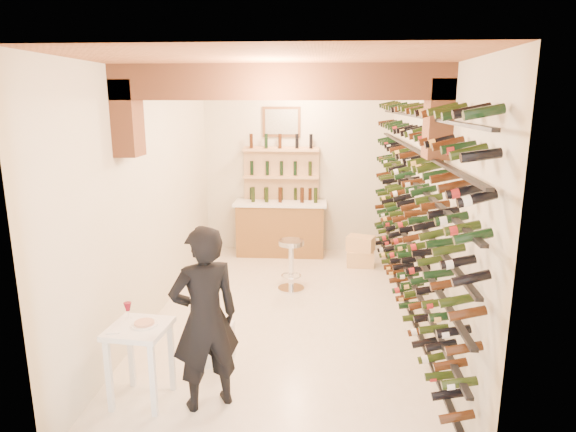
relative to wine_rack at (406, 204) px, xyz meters
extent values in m
plane|color=silver|center=(-1.53, 0.00, -1.55)|extent=(6.00, 6.00, 0.00)
cube|color=beige|center=(-1.53, 3.00, 0.05)|extent=(3.50, 0.02, 3.20)
cube|color=beige|center=(-1.53, -3.00, 0.05)|extent=(3.50, 0.02, 3.20)
cube|color=beige|center=(-3.28, 0.00, 0.05)|extent=(0.02, 6.00, 3.20)
cube|color=beige|center=(0.22, 0.00, 0.05)|extent=(0.02, 6.00, 3.20)
cube|color=#AB653C|center=(-1.53, 0.00, 1.65)|extent=(3.50, 6.00, 0.02)
cube|color=brown|center=(-1.53, -1.00, 1.47)|extent=(3.50, 0.35, 0.36)
cube|color=brown|center=(-3.16, -1.00, 1.10)|extent=(0.24, 0.35, 0.80)
cube|color=brown|center=(0.10, -1.00, 1.10)|extent=(0.24, 0.35, 0.80)
cube|color=black|center=(0.06, 0.00, -1.30)|extent=(0.06, 5.70, 0.03)
cube|color=black|center=(0.06, 0.00, -0.90)|extent=(0.06, 5.70, 0.03)
cube|color=black|center=(0.06, 0.00, -0.50)|extent=(0.06, 5.70, 0.03)
cube|color=black|center=(0.06, 0.00, -0.10)|extent=(0.06, 5.70, 0.03)
cube|color=black|center=(0.06, 0.00, 0.30)|extent=(0.06, 5.70, 0.03)
cube|color=black|center=(0.06, 0.00, 0.70)|extent=(0.06, 5.70, 0.03)
cube|color=black|center=(0.06, 0.00, 1.10)|extent=(0.06, 5.70, 0.03)
cube|color=brown|center=(-1.83, 2.65, -1.07)|extent=(1.60, 0.55, 0.96)
cube|color=white|center=(-1.83, 2.65, -0.56)|extent=(1.70, 0.62, 0.05)
cube|color=tan|center=(-1.83, 2.92, -0.55)|extent=(1.40, 0.10, 2.00)
cube|color=tan|center=(-1.83, 2.82, -1.10)|extent=(1.40, 0.28, 0.04)
cube|color=tan|center=(-1.83, 2.82, -0.60)|extent=(1.40, 0.28, 0.04)
cube|color=tan|center=(-1.83, 2.82, -0.10)|extent=(1.40, 0.28, 0.04)
cube|color=tan|center=(-1.83, 2.82, 0.40)|extent=(1.40, 0.28, 0.04)
cube|color=brown|center=(-1.83, 2.97, 0.90)|extent=(0.70, 0.04, 0.55)
cube|color=#99998C|center=(-1.83, 2.94, 0.90)|extent=(0.60, 0.01, 0.45)
cube|color=white|center=(-2.78, -2.07, -0.80)|extent=(0.59, 0.59, 0.05)
cube|color=white|center=(-3.02, -2.26, -1.19)|extent=(0.05, 0.05, 0.73)
cube|color=white|center=(-2.59, -2.31, -1.19)|extent=(0.05, 0.05, 0.73)
cube|color=white|center=(-2.97, -1.83, -1.19)|extent=(0.05, 0.05, 0.73)
cube|color=white|center=(-2.54, -1.88, -1.19)|extent=(0.05, 0.05, 0.73)
cylinder|color=white|center=(-2.73, -2.05, -0.76)|extent=(0.25, 0.25, 0.02)
cylinder|color=#BF7266|center=(-2.73, -2.05, -0.75)|extent=(0.19, 0.19, 0.02)
cube|color=white|center=(-2.96, -2.19, -0.76)|extent=(0.15, 0.15, 0.02)
cylinder|color=white|center=(-2.93, -1.92, -0.77)|extent=(0.07, 0.07, 0.00)
cylinder|color=white|center=(-2.93, -1.92, -0.72)|extent=(0.01, 0.01, 0.09)
cone|color=#5E0817|center=(-2.93, -1.92, -0.65)|extent=(0.08, 0.08, 0.08)
cube|color=white|center=(-2.21, -1.31, -1.33)|extent=(0.36, 0.36, 0.43)
imported|color=black|center=(-2.13, -2.10, -0.66)|extent=(0.77, 0.69, 1.77)
cylinder|color=silver|center=(-1.52, 0.88, -1.53)|extent=(0.41, 0.41, 0.03)
cylinder|color=silver|center=(-1.52, 0.88, -1.17)|extent=(0.08, 0.08, 0.71)
cylinder|color=silver|center=(-1.52, 0.88, -0.80)|extent=(0.39, 0.39, 0.07)
torus|color=silver|center=(-1.52, 0.88, -1.32)|extent=(0.31, 0.31, 0.02)
cube|color=#E8BB7F|center=(-0.38, 2.07, -1.41)|extent=(0.47, 0.34, 0.28)
cube|color=#E8BB7F|center=(-0.38, 2.07, -1.14)|extent=(0.53, 0.44, 0.26)
camera|label=1|loc=(-1.09, -6.22, 1.30)|focal=30.73mm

